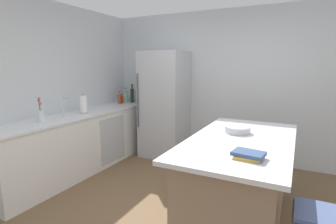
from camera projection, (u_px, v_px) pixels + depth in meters
wall_rear at (239, 86)px, 4.49m from camera, size 6.00×0.10×2.60m
wall_left at (26, 92)px, 3.61m from camera, size 0.10×6.00×2.60m
counter_run_left at (82, 141)px, 4.15m from camera, size 0.66×2.97×0.92m
kitchen_island at (239, 180)px, 2.74m from camera, size 0.99×1.90×0.92m
refrigerator at (165, 105)px, 4.76m from camera, size 0.76×0.73×1.90m
sink_faucet at (63, 106)px, 3.81m from camera, size 0.15×0.05×0.30m
flower_vase at (41, 115)px, 3.43m from camera, size 0.09×0.09×0.33m
paper_towel_roll at (83, 105)px, 4.07m from camera, size 0.14×0.14×0.31m
wine_bottle at (132, 95)px, 5.24m from camera, size 0.07×0.07×0.37m
gin_bottle at (126, 97)px, 5.20m from camera, size 0.07×0.07×0.30m
hot_sauce_bottle at (122, 99)px, 5.12m from camera, size 0.05×0.05×0.19m
vinegar_bottle at (119, 99)px, 5.05m from camera, size 0.05×0.05×0.25m
cookbook_stack at (248, 155)px, 2.10m from camera, size 0.27×0.21×0.06m
mixing_bowl at (238, 130)px, 2.88m from camera, size 0.28×0.28×0.07m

